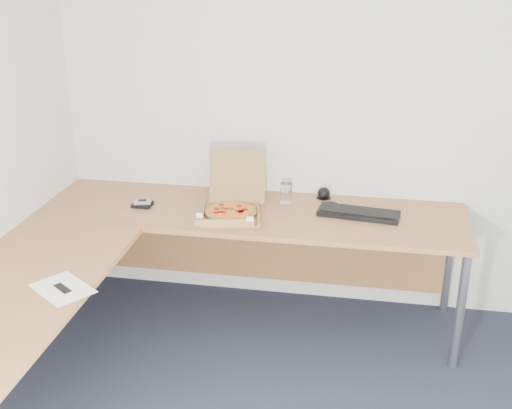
% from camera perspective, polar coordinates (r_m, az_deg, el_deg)
% --- Properties ---
extents(room_shell, '(3.50, 3.50, 2.50)m').
position_cam_1_polar(room_shell, '(2.22, 5.61, -2.58)').
color(room_shell, silver).
rests_on(room_shell, ground).
extents(desk, '(2.50, 2.20, 0.73)m').
position_cam_1_polar(desk, '(3.47, -7.00, -3.28)').
color(desk, '#AA703E').
rests_on(desk, ground).
extents(pizza_box, '(0.33, 0.38, 0.34)m').
position_cam_1_polar(pizza_box, '(3.69, -2.20, -0.35)').
color(pizza_box, '#AC8148').
rests_on(pizza_box, desk).
extents(drinking_glass, '(0.07, 0.07, 0.12)m').
position_cam_1_polar(drinking_glass, '(3.87, 2.68, 1.04)').
color(drinking_glass, white).
rests_on(drinking_glass, desk).
extents(keyboard, '(0.48, 0.22, 0.03)m').
position_cam_1_polar(keyboard, '(3.74, 9.15, -0.79)').
color(keyboard, black).
rests_on(keyboard, desk).
extents(mouse, '(0.10, 0.07, 0.03)m').
position_cam_1_polar(mouse, '(3.84, 6.71, -0.01)').
color(mouse, black).
rests_on(mouse, desk).
extents(wallet, '(0.12, 0.10, 0.02)m').
position_cam_1_polar(wallet, '(3.89, -10.11, -0.01)').
color(wallet, black).
rests_on(wallet, desk).
extents(phone, '(0.11, 0.07, 0.02)m').
position_cam_1_polar(phone, '(3.88, -10.10, 0.23)').
color(phone, '#B2B5BA').
rests_on(phone, wallet).
extents(paper_sheet, '(0.35, 0.33, 0.00)m').
position_cam_1_polar(paper_sheet, '(3.06, -16.88, -7.18)').
color(paper_sheet, white).
rests_on(paper_sheet, desk).
extents(dome_speaker, '(0.09, 0.09, 0.07)m').
position_cam_1_polar(dome_speaker, '(3.96, 6.06, 1.08)').
color(dome_speaker, black).
rests_on(dome_speaker, desk).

